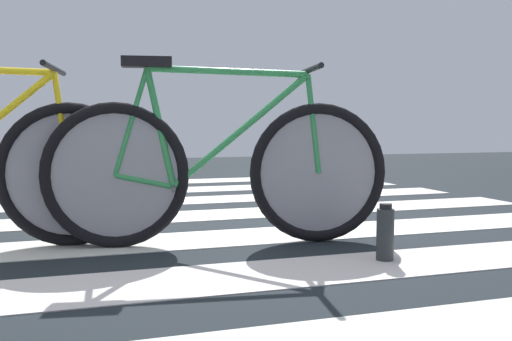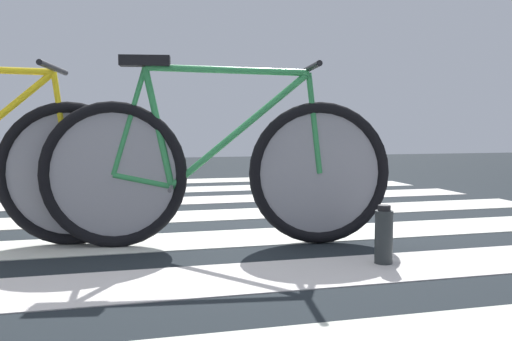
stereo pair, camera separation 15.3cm
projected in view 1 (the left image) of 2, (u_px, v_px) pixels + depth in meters
name	position (u px, v px, depth m)	size (l,w,h in m)	color
ground	(165.00, 229.00, 3.30)	(18.00, 14.00, 0.02)	black
crosswalk_markings	(175.00, 228.00, 3.29)	(5.35, 5.75, 0.00)	beige
bicycle_1_of_2	(219.00, 169.00, 2.80)	(1.72, 0.54, 0.93)	black
water_bottle	(385.00, 234.00, 2.48)	(0.08, 0.08, 0.26)	#282D2F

